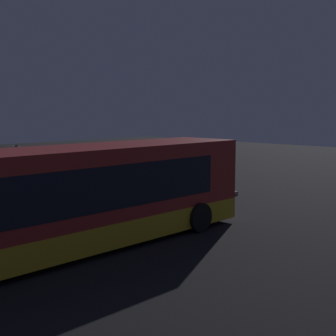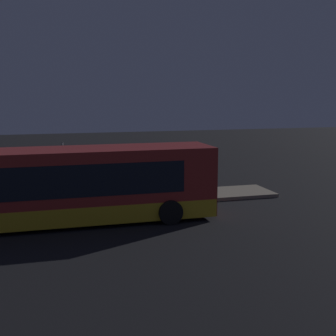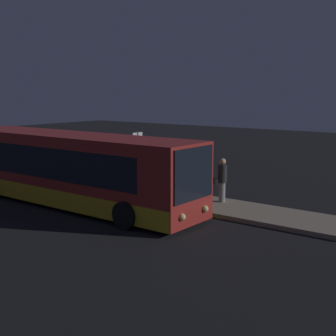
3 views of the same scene
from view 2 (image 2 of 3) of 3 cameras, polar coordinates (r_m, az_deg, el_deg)
ground at (r=18.79m, az=-11.91°, el=-6.43°), size 80.00×80.00×0.00m
platform at (r=21.48m, az=-12.45°, el=-4.23°), size 20.00×2.42×0.17m
bus_lead at (r=18.26m, az=-13.37°, el=-2.31°), size 12.16×2.73×2.89m
passenger_boarding at (r=22.48m, az=-4.65°, el=-0.80°), size 0.38×0.55×1.72m
passenger_waiting at (r=21.68m, az=-6.37°, el=-1.01°), size 0.64×0.67×1.87m
passenger_with_bags at (r=22.49m, az=-0.82°, el=-0.68°), size 0.59×0.63×1.77m
suitcase at (r=22.49m, az=-3.40°, el=-2.44°), size 0.44×0.28×0.82m
sign_post at (r=21.80m, az=-12.66°, el=0.52°), size 0.10×0.66×2.60m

